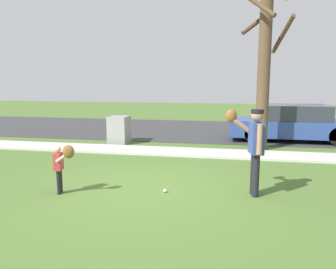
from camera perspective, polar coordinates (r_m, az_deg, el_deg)
ground_plane at (r=10.19m, az=1.07°, el=-3.26°), size 48.00×48.00×0.00m
sidewalk_strip at (r=10.28m, az=1.17°, el=-2.98°), size 36.00×1.20×0.06m
road_surface at (r=15.16m, az=4.42°, el=0.85°), size 36.00×6.80×0.02m
person_adult at (r=6.49m, az=14.60°, el=-1.29°), size 0.74×0.59×1.67m
person_child at (r=6.72m, az=-17.90°, el=-4.48°), size 0.48×0.35×1.01m
baseball at (r=6.66m, az=-0.50°, el=-9.69°), size 0.07×0.07×0.07m
utility_cabinet at (r=11.92m, az=-8.44°, el=0.82°), size 0.66×0.77×0.97m
street_tree_near at (r=11.00m, az=16.35°, el=12.79°), size 1.85×1.89×5.58m
parked_wagon_blue at (r=13.05m, az=20.56°, el=1.84°), size 4.50×1.80×1.33m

